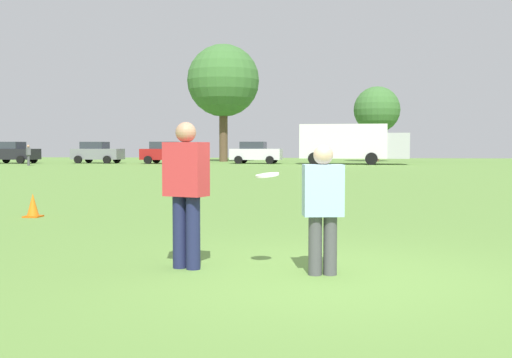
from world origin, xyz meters
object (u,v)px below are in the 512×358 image
(parked_car_near_left, at_px, (12,152))
(parked_car_mid_left, at_px, (97,152))
(player_defender, at_px, (323,203))
(parked_car_center, at_px, (166,153))
(box_truck, at_px, (352,142))
(frisbee, at_px, (267,175))
(bystander_sideline_watcher, at_px, (28,154))
(traffic_cone, at_px, (33,206))
(parked_car_mid_right, at_px, (256,153))
(player_thrower, at_px, (186,186))

(parked_car_near_left, distance_m, parked_car_mid_left, 7.07)
(player_defender, bearing_deg, parked_car_mid_left, 114.83)
(player_defender, distance_m, parked_car_center, 45.24)
(parked_car_center, distance_m, box_truck, 15.20)
(frisbee, height_order, parked_car_near_left, parked_car_near_left)
(bystander_sideline_watcher, bearing_deg, frisbee, -58.85)
(traffic_cone, distance_m, parked_car_mid_left, 41.26)
(box_truck, distance_m, bystander_sideline_watcher, 24.80)
(traffic_cone, height_order, parked_car_near_left, parked_car_near_left)
(parked_car_mid_left, bearing_deg, box_truck, -1.60)
(parked_car_mid_right, bearing_deg, frisbee, -82.27)
(parked_car_center, bearing_deg, box_truck, 0.03)
(frisbee, xyz_separation_m, parked_car_near_left, (-26.51, 42.25, -0.19))
(parked_car_near_left, height_order, parked_car_mid_right, same)
(parked_car_center, xyz_separation_m, parked_car_mid_right, (7.33, 1.05, 0.00))
(parked_car_near_left, bearing_deg, traffic_cone, -60.51)
(player_defender, distance_m, frisbee, 0.71)
(parked_car_near_left, bearing_deg, player_defender, -57.34)
(player_defender, relative_size, parked_car_near_left, 0.34)
(player_defender, relative_size, bystander_sideline_watcher, 0.93)
(player_defender, distance_m, bystander_sideline_watcher, 43.04)
(player_thrower, bearing_deg, bystander_sideline_watcher, 120.07)
(traffic_cone, xyz_separation_m, parked_car_mid_right, (-0.63, 39.17, 0.69))
(traffic_cone, height_order, parked_car_center, parked_car_center)
(player_thrower, height_order, parked_car_mid_right, parked_car_mid_right)
(player_defender, distance_m, parked_car_mid_right, 44.58)
(traffic_cone, bearing_deg, frisbee, -42.11)
(player_defender, height_order, parked_car_mid_left, parked_car_mid_left)
(player_defender, xyz_separation_m, parked_car_center, (-13.93, 43.04, 0.12))
(parked_car_mid_right, bearing_deg, parked_car_mid_left, -178.12)
(player_defender, bearing_deg, parked_car_mid_right, 98.52)
(parked_car_near_left, relative_size, box_truck, 0.50)
(player_defender, height_order, box_truck, box_truck)
(frisbee, relative_size, parked_car_mid_left, 0.06)
(parked_car_mid_left, distance_m, box_truck, 21.46)
(frisbee, xyz_separation_m, bystander_sideline_watcher, (-22.05, 36.48, -0.23))
(player_thrower, relative_size, bystander_sideline_watcher, 1.11)
(frisbee, bearing_deg, parked_car_center, 107.21)
(player_thrower, relative_size, player_defender, 1.19)
(parked_car_center, bearing_deg, bystander_sideline_watcher, -143.55)
(player_defender, relative_size, frisbee, 5.31)
(parked_car_center, height_order, box_truck, box_truck)
(player_defender, relative_size, parked_car_mid_right, 0.34)
(parked_car_center, relative_size, bystander_sideline_watcher, 2.77)
(player_thrower, relative_size, parked_car_mid_right, 0.40)
(frisbee, bearing_deg, parked_car_mid_right, 97.73)
(frisbee, height_order, box_truck, box_truck)
(parked_car_near_left, xyz_separation_m, parked_car_center, (13.21, 0.70, 0.00))
(traffic_cone, bearing_deg, player_thrower, -47.42)
(frisbee, xyz_separation_m, parked_car_mid_left, (-19.56, 43.55, -0.19))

